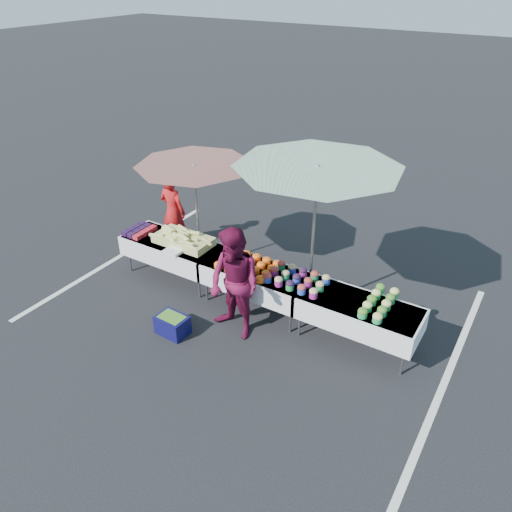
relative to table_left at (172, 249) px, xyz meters
The scene contains 17 objects.
ground 1.89m from the table_left, ahead, with size 80.00×80.00×0.00m, color black.
stripe_left 1.52m from the table_left, behind, with size 0.10×5.00×0.00m, color silver.
stripe_right 5.03m from the table_left, ahead, with size 0.10×5.00×0.00m, color silver.
table_left is the anchor object (origin of this frame).
table_center 1.80m from the table_left, ahead, with size 1.86×0.81×0.75m.
table_right 3.60m from the table_left, ahead, with size 1.86×0.81×0.75m.
berry_punnets 0.74m from the table_left, behind, with size 0.40×0.54×0.08m.
corn_pile 0.35m from the table_left, ahead, with size 1.16×0.57×0.26m.
plastic_bags 0.47m from the table_left, 45.00° to the right, with size 0.30×0.25×0.05m, color white.
carrot_bowls 1.66m from the table_left, ahead, with size 0.95×0.69×0.11m.
potato_cups 2.56m from the table_left, ahead, with size 0.94×0.58×0.16m.
bean_baskets 3.87m from the table_left, ahead, with size 0.36×0.86×0.15m.
vendor 1.20m from the table_left, 128.53° to the left, with size 0.57×0.37×1.56m, color red.
customer 2.06m from the table_left, 21.67° to the right, with size 0.88×0.69×1.82m, color maroon.
umbrella_left 1.43m from the table_left, 64.71° to the left, with size 2.23×2.23×2.11m.
umbrella_right 3.16m from the table_left, ahead, with size 3.05×3.05×2.58m.
storage_bin 1.72m from the table_left, 50.85° to the right, with size 0.50×0.37×0.32m.
Camera 1 is at (3.65, -5.86, 5.10)m, focal length 35.00 mm.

